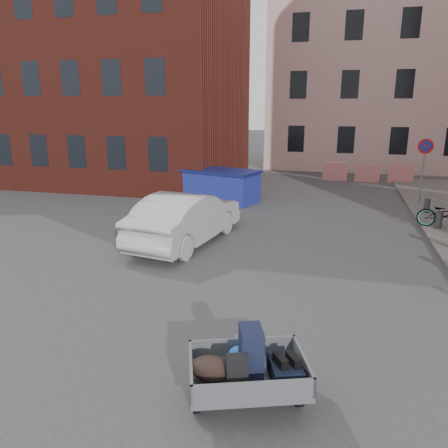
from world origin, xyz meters
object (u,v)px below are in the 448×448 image
(trailer, at_px, (247,369))
(bicycle, at_px, (446,215))
(dumpster, at_px, (220,185))
(silver_car, at_px, (186,218))

(trailer, relative_size, bicycle, 1.11)
(dumpster, xyz_separation_m, bicycle, (8.48, -2.72, -0.10))
(dumpster, bearing_deg, bicycle, -1.03)
(bicycle, bearing_deg, dumpster, 85.71)
(silver_car, xyz_separation_m, bicycle, (7.94, 3.27, -0.20))
(trailer, xyz_separation_m, silver_car, (-3.32, 6.95, 0.18))
(dumpster, relative_size, bicycle, 2.04)
(dumpster, distance_m, bicycle, 8.91)
(silver_car, height_order, bicycle, silver_car)
(dumpster, height_order, bicycle, dumpster)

